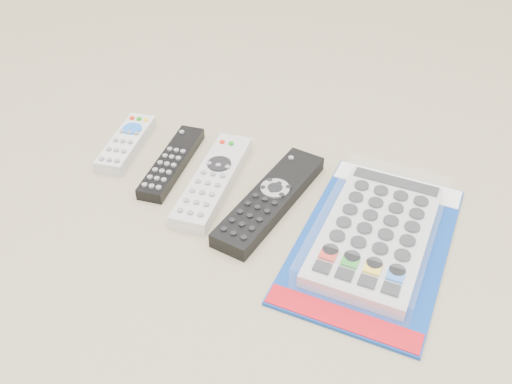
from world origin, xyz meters
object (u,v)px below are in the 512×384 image
at_px(remote_slim_black, 172,162).
at_px(remote_silver_dvd, 213,180).
at_px(remote_large_black, 270,200).
at_px(jumbo_remote_packaged, 376,232).
at_px(remote_small_grey, 126,143).

bearing_deg(remote_slim_black, remote_silver_dvd, -18.67).
bearing_deg(remote_silver_dvd, remote_large_black, -11.06).
xyz_separation_m(remote_slim_black, jumbo_remote_packaged, (0.35, -0.04, 0.01)).
relative_size(remote_slim_black, remote_silver_dvd, 0.83).
height_order(remote_silver_dvd, remote_large_black, same).
bearing_deg(remote_silver_dvd, remote_slim_black, 161.89).
xyz_separation_m(remote_small_grey, remote_large_black, (0.29, -0.05, 0.00)).
height_order(remote_small_grey, remote_silver_dvd, remote_silver_dvd).
relative_size(remote_small_grey, remote_silver_dvd, 0.70).
xyz_separation_m(remote_small_grey, remote_slim_black, (0.10, -0.02, -0.00)).
distance_m(remote_silver_dvd, jumbo_remote_packaged, 0.27).
bearing_deg(remote_large_black, remote_small_grey, 179.52).
bearing_deg(jumbo_remote_packaged, remote_slim_black, 174.29).
distance_m(remote_small_grey, remote_large_black, 0.29).
distance_m(remote_slim_black, jumbo_remote_packaged, 0.36).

